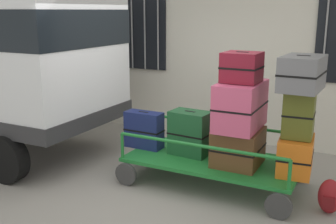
{
  "coord_description": "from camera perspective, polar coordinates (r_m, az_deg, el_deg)",
  "views": [
    {
      "loc": [
        2.55,
        -4.85,
        2.42
      ],
      "look_at": [
        -0.09,
        0.29,
        0.98
      ],
      "focal_mm": 43.76,
      "sensor_mm": 36.0,
      "label": 1
    }
  ],
  "objects": [
    {
      "name": "building_wall",
      "position": [
        7.81,
        8.37,
        14.42
      ],
      "size": [
        12.0,
        0.38,
        5.0
      ],
      "color": "silver",
      "rests_on": "ground"
    },
    {
      "name": "suitcase_center_top",
      "position": [
        5.39,
        10.24,
        6.17
      ],
      "size": [
        0.48,
        0.47,
        0.39
      ],
      "color": "maroon",
      "rests_on": "suitcase_center_middle"
    },
    {
      "name": "suitcase_center_bottom",
      "position": [
        5.63,
        9.75,
        -4.78
      ],
      "size": [
        0.61,
        0.67,
        0.5
      ],
      "color": "brown",
      "rests_on": "luggage_cart"
    },
    {
      "name": "suitcase_midright_bottom",
      "position": [
        5.52,
        17.34,
        -5.74
      ],
      "size": [
        0.48,
        0.67,
        0.48
      ],
      "color": "orange",
      "rests_on": "luggage_cart"
    },
    {
      "name": "suitcase_left_bottom",
      "position": [
        6.23,
        -3.36,
        -2.49
      ],
      "size": [
        0.59,
        0.26,
        0.56
      ],
      "color": "navy",
      "rests_on": "luggage_cart"
    },
    {
      "name": "suitcase_center_middle",
      "position": [
        5.5,
        10.07,
        0.91
      ],
      "size": [
        0.54,
        0.89,
        0.63
      ],
      "color": "#CC4C72",
      "rests_on": "suitcase_center_bottom"
    },
    {
      "name": "backpack",
      "position": [
        5.44,
        21.57,
        -10.91
      ],
      "size": [
        0.27,
        0.22,
        0.44
      ],
      "color": "maroon",
      "rests_on": "ground"
    },
    {
      "name": "suitcase_midright_middle",
      "position": [
        5.38,
        17.77,
        -0.26
      ],
      "size": [
        0.4,
        0.43,
        0.6
      ],
      "color": "#4C5119",
      "rests_on": "suitcase_midright_bottom"
    },
    {
      "name": "suitcase_midright_top",
      "position": [
        5.29,
        18.2,
        5.18
      ],
      "size": [
        0.5,
        0.76,
        0.43
      ],
      "color": "slate",
      "rests_on": "suitcase_midright_middle"
    },
    {
      "name": "ground_plane",
      "position": [
        5.99,
        -0.51,
        -9.8
      ],
      "size": [
        40.0,
        40.0,
        0.0
      ],
      "primitive_type": "plane",
      "color": "gray"
    },
    {
      "name": "cart_railing",
      "position": [
        5.76,
        6.35,
        -3.52
      ],
      "size": [
        2.36,
        1.14,
        0.38
      ],
      "color": "#1E722D",
      "rests_on": "luggage_cart"
    },
    {
      "name": "suitcase_midleft_bottom",
      "position": [
        5.92,
        3.07,
        -2.94
      ],
      "size": [
        0.6,
        0.41,
        0.65
      ],
      "color": "#194C28",
      "rests_on": "luggage_cart"
    },
    {
      "name": "luggage_cart",
      "position": [
        5.88,
        6.25,
        -6.97
      ],
      "size": [
        2.46,
        1.28,
        0.38
      ],
      "color": "#1E722D",
      "rests_on": "ground"
    }
  ]
}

